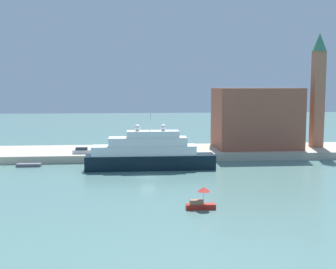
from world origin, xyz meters
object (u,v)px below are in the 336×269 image
harbor_building (256,118)px  work_barge (29,165)px  small_motorboat (201,200)px  bell_tower (318,86)px  person_figure (100,151)px  parked_car (82,151)px  mooring_bollard (158,153)px  large_yacht (149,154)px

harbor_building → work_barge: bearing=-166.4°
small_motorboat → harbor_building: size_ratio=0.20×
bell_tower → person_figure: bell_tower is taller
harbor_building → person_figure: bearing=-168.3°
work_barge → harbor_building: harbor_building is taller
small_motorboat → work_barge: bearing=131.5°
parked_car → mooring_bollard: size_ratio=7.41×
large_yacht → work_barge: size_ratio=5.21×
bell_tower → parked_car: bell_tower is taller
small_motorboat → parked_car: (-20.79, 41.97, 1.08)m
bell_tower → work_barge: bearing=-169.6°
small_motorboat → large_yacht: bearing=101.2°
bell_tower → large_yacht: bearing=-157.8°
mooring_bollard → bell_tower: bearing=11.5°
large_yacht → mooring_bollard: large_yacht is taller
person_figure → parked_car: bearing=160.3°
large_yacht → parked_car: 18.68m
parked_car → small_motorboat: bearing=-63.6°
large_yacht → parked_car: large_yacht is taller
small_motorboat → harbor_building: bearing=65.8°
person_figure → harbor_building: bearing=11.7°
small_motorboat → work_barge: 47.59m
harbor_building → parked_car: bearing=-171.2°
harbor_building → bell_tower: 17.73m
person_figure → work_barge: bearing=-161.7°
parked_car → work_barge: bearing=-149.5°
small_motorboat → mooring_bollard: (-3.36, 40.01, 0.77)m
small_motorboat → parked_car: bearing=116.4°
small_motorboat → person_figure: (-16.77, 40.53, 1.29)m
large_yacht → mooring_bollard: size_ratio=44.24×
person_figure → mooring_bollard: bearing=-2.2°
work_barge → mooring_bollard: size_ratio=8.50×
small_motorboat → harbor_building: (21.84, 48.54, 7.95)m
work_barge → bell_tower: size_ratio=0.18×
small_motorboat → bell_tower: 63.32m
harbor_building → mooring_bollard: (-25.19, -8.54, -7.18)m
large_yacht → parked_car: bearing=142.3°
mooring_bollard → person_figure: bearing=177.8°
bell_tower → person_figure: 56.89m
small_motorboat → harbor_building: 53.82m
small_motorboat → parked_car: small_motorboat is taller
large_yacht → work_barge: (-25.48, 5.11, -2.91)m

